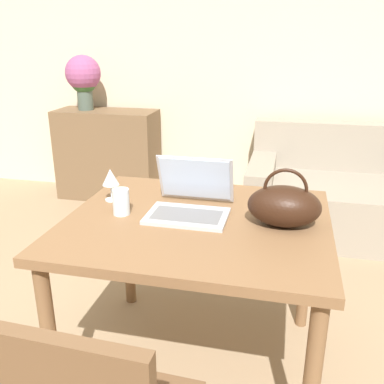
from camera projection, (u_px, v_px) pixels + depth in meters
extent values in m
cube|color=beige|center=(238.00, 54.00, 3.82)|extent=(10.00, 0.06, 2.70)
cube|color=brown|center=(197.00, 223.00, 1.83)|extent=(1.11, 0.97, 0.04)
cylinder|color=brown|center=(50.00, 343.00, 1.68)|extent=(0.06, 0.06, 0.72)
cylinder|color=brown|center=(128.00, 246.00, 2.45)|extent=(0.06, 0.06, 0.72)
cylinder|color=brown|center=(306.00, 266.00, 2.24)|extent=(0.06, 0.06, 0.72)
cube|color=gray|center=(337.00, 206.00, 3.45)|extent=(1.43, 0.95, 0.42)
cube|color=gray|center=(339.00, 146.00, 3.65)|extent=(1.43, 0.20, 0.40)
cube|color=gray|center=(261.00, 192.00, 3.56)|extent=(0.20, 0.95, 0.56)
cube|color=brown|center=(108.00, 155.00, 4.13)|extent=(0.95, 0.40, 0.85)
cube|color=#ADADB2|center=(187.00, 216.00, 1.83)|extent=(0.34, 0.23, 0.02)
cube|color=slate|center=(187.00, 215.00, 1.82)|extent=(0.29, 0.15, 0.00)
cube|color=#ADADB2|center=(196.00, 179.00, 1.94)|extent=(0.34, 0.09, 0.22)
cube|color=silver|center=(195.00, 179.00, 1.94)|extent=(0.32, 0.08, 0.20)
cylinder|color=silver|center=(121.00, 202.00, 1.85)|extent=(0.07, 0.07, 0.11)
cylinder|color=silver|center=(112.00, 200.00, 2.03)|extent=(0.06, 0.06, 0.01)
cylinder|color=silver|center=(111.00, 192.00, 2.02)|extent=(0.01, 0.01, 0.07)
cone|color=silver|center=(110.00, 177.00, 1.99)|extent=(0.08, 0.08, 0.08)
ellipsoid|color=black|center=(284.00, 206.00, 1.73)|extent=(0.30, 0.20, 0.17)
torus|color=black|center=(285.00, 190.00, 1.71)|extent=(0.18, 0.01, 0.18)
cylinder|color=#47564C|center=(85.00, 98.00, 3.98)|extent=(0.14, 0.14, 0.21)
sphere|color=#3D6B38|center=(84.00, 80.00, 3.93)|extent=(0.24, 0.24, 0.24)
sphere|color=#994C7F|center=(83.00, 73.00, 3.90)|extent=(0.32, 0.32, 0.32)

